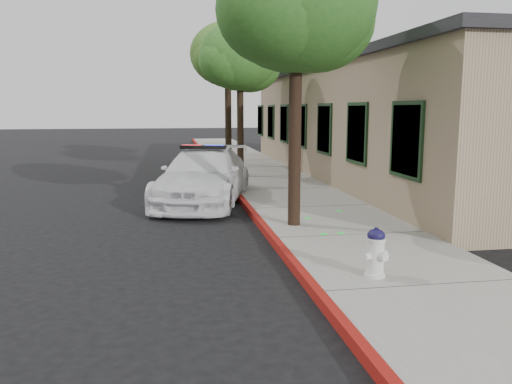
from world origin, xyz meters
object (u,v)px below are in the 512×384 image
object	(u,v)px
police_car	(204,176)
street_tree_mid	(240,60)
street_tree_far	(229,58)
clapboard_building	(398,122)
street_tree_near	(297,11)
fire_hydrant	(376,252)

from	to	relation	value
police_car	street_tree_mid	size ratio (longest dim) A/B	1.00
street_tree_mid	street_tree_far	xyz separation A→B (m)	(0.04, 3.80, 0.43)
police_car	clapboard_building	bearing A→B (deg)	44.64
clapboard_building	street_tree_far	bearing A→B (deg)	144.78
police_car	street_tree_near	xyz separation A→B (m)	(1.69, -3.67, 3.82)
clapboard_building	police_car	size ratio (longest dim) A/B	3.74
street_tree_far	clapboard_building	bearing A→B (deg)	-35.22
clapboard_building	fire_hydrant	bearing A→B (deg)	-116.03
clapboard_building	police_car	xyz separation A→B (m)	(-7.68, -4.28, -1.37)
street_tree_mid	street_tree_far	world-z (taller)	street_tree_far
street_tree_near	street_tree_far	xyz separation A→B (m)	(0.04, 12.14, 0.20)
clapboard_building	street_tree_mid	bearing A→B (deg)	176.16
fire_hydrant	street_tree_far	world-z (taller)	street_tree_far
street_tree_near	street_tree_mid	bearing A→B (deg)	89.99
street_tree_near	clapboard_building	bearing A→B (deg)	53.03
police_car	street_tree_near	world-z (taller)	street_tree_near
street_tree_near	street_tree_mid	distance (m)	8.35
street_tree_mid	street_tree_far	distance (m)	3.82
police_car	street_tree_near	distance (m)	5.56
fire_hydrant	street_tree_far	xyz separation A→B (m)	(-0.31, 15.73, 4.26)
clapboard_building	fire_hydrant	distance (m)	12.94
street_tree_near	street_tree_mid	xyz separation A→B (m)	(0.00, 8.35, -0.23)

